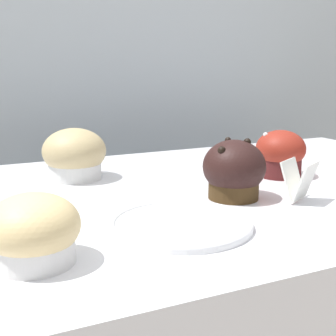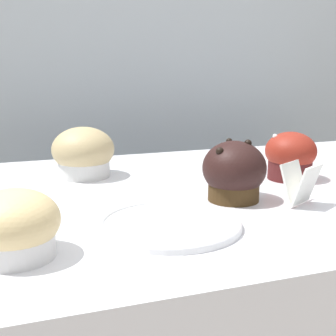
{
  "view_description": "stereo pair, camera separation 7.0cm",
  "coord_description": "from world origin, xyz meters",
  "px_view_note": "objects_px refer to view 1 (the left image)",
  "views": [
    {
      "loc": [
        -0.41,
        -0.64,
        1.09
      ],
      "look_at": [
        -0.12,
        -0.02,
        0.94
      ],
      "focal_mm": 50.0,
      "sensor_mm": 36.0,
      "label": 1
    },
    {
      "loc": [
        -0.35,
        -0.67,
        1.09
      ],
      "look_at": [
        -0.12,
        -0.02,
        0.94
      ],
      "focal_mm": 50.0,
      "sensor_mm": 36.0,
      "label": 2
    }
  ],
  "objects_px": {
    "muffin_back_left": "(33,232)",
    "muffin_front_left": "(234,171)",
    "muffin_front_center": "(280,154)",
    "serving_plate": "(181,223)",
    "muffin_back_right": "(74,155)"
  },
  "relations": [
    {
      "from": "muffin_front_center",
      "to": "serving_plate",
      "type": "xyz_separation_m",
      "value": [
        -0.28,
        -0.16,
        -0.04
      ]
    },
    {
      "from": "muffin_front_center",
      "to": "serving_plate",
      "type": "bearing_deg",
      "value": -149.78
    },
    {
      "from": "muffin_back_left",
      "to": "muffin_back_right",
      "type": "distance_m",
      "value": 0.36
    },
    {
      "from": "muffin_front_center",
      "to": "serving_plate",
      "type": "height_order",
      "value": "muffin_front_center"
    },
    {
      "from": "muffin_front_center",
      "to": "serving_plate",
      "type": "relative_size",
      "value": 0.5
    },
    {
      "from": "muffin_front_center",
      "to": "muffin_back_left",
      "type": "xyz_separation_m",
      "value": [
        -0.46,
        -0.2,
        -0.01
      ]
    },
    {
      "from": "muffin_front_left",
      "to": "serving_plate",
      "type": "height_order",
      "value": "muffin_front_left"
    },
    {
      "from": "serving_plate",
      "to": "muffin_back_left",
      "type": "bearing_deg",
      "value": -169.95
    },
    {
      "from": "muffin_back_left",
      "to": "serving_plate",
      "type": "distance_m",
      "value": 0.19
    },
    {
      "from": "muffin_back_left",
      "to": "muffin_front_left",
      "type": "relative_size",
      "value": 1.02
    },
    {
      "from": "muffin_back_right",
      "to": "muffin_front_left",
      "type": "bearing_deg",
      "value": -49.98
    },
    {
      "from": "muffin_front_left",
      "to": "serving_plate",
      "type": "distance_m",
      "value": 0.16
    },
    {
      "from": "muffin_front_center",
      "to": "muffin_back_right",
      "type": "xyz_separation_m",
      "value": [
        -0.34,
        0.14,
        0.0
      ]
    },
    {
      "from": "muffin_back_left",
      "to": "muffin_front_left",
      "type": "distance_m",
      "value": 0.33
    },
    {
      "from": "muffin_front_center",
      "to": "muffin_front_left",
      "type": "relative_size",
      "value": 0.94
    }
  ]
}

